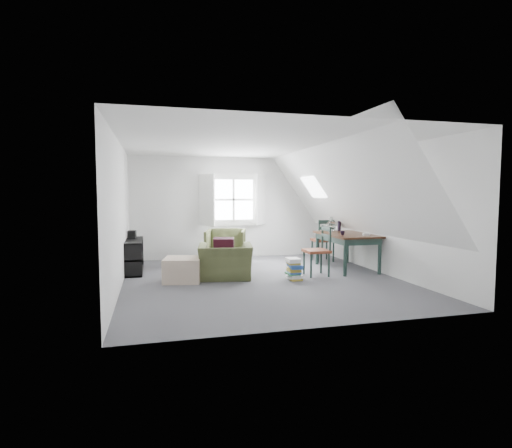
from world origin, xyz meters
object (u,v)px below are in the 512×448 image
object	(u,v)px
dining_chair_far	(323,239)
dining_chair_near	(318,250)
armchair_far	(226,264)
media_shelf	(132,258)
ottoman	(183,270)
dining_table	(347,238)
armchair_near	(226,278)
magazine_stack	(294,269)

from	to	relation	value
dining_chair_far	dining_chair_near	size ratio (longest dim) A/B	1.03
dining_chair_far	dining_chair_near	distance (m)	1.69
armchair_far	media_shelf	distance (m)	2.07
armchair_far	media_shelf	xyz separation A→B (m)	(-2.01, -0.39, 0.30)
ottoman	media_shelf	bearing A→B (deg)	129.79
dining_table	ottoman	bearing A→B (deg)	-179.17
armchair_far	dining_chair_near	size ratio (longest dim) A/B	0.92
armchair_near	dining_chair_far	size ratio (longest dim) A/B	1.00
armchair_far	dining_chair_far	size ratio (longest dim) A/B	0.89
dining_chair_near	armchair_near	bearing A→B (deg)	-79.82
ottoman	armchair_far	bearing A→B (deg)	54.77
dining_table	dining_chair_near	xyz separation A→B (m)	(-0.85, -0.47, -0.16)
armchair_far	dining_chair_near	bearing A→B (deg)	-31.21
dining_chair_near	media_shelf	bearing A→B (deg)	-93.40
dining_chair_near	magazine_stack	world-z (taller)	dining_chair_near
armchair_far	dining_chair_far	bearing A→B (deg)	12.11
dining_chair_near	dining_chair_far	bearing A→B (deg)	168.68
ottoman	dining_chair_far	bearing A→B (deg)	21.89
ottoman	magazine_stack	distance (m)	2.05
ottoman	magazine_stack	world-z (taller)	ottoman
armchair_near	ottoman	world-z (taller)	ottoman
dining_chair_far	dining_chair_near	xyz separation A→B (m)	(-0.78, -1.50, -0.02)
dining_table	media_shelf	bearing A→B (deg)	165.05
ottoman	dining_chair_near	size ratio (longest dim) A/B	0.67
dining_chair_far	media_shelf	bearing A→B (deg)	-13.40
dining_chair_far	dining_table	bearing A→B (deg)	77.29
dining_chair_near	magazine_stack	size ratio (longest dim) A/B	2.40
armchair_near	dining_chair_near	distance (m)	1.88
armchair_far	dining_chair_far	xyz separation A→B (m)	(2.32, -0.16, 0.52)
armchair_far	dining_chair_far	world-z (taller)	dining_chair_far
media_shelf	armchair_near	bearing A→B (deg)	-36.11
dining_chair_far	ottoman	bearing A→B (deg)	5.42
dining_table	magazine_stack	distance (m)	1.68
armchair_near	armchair_far	xyz separation A→B (m)	(0.27, 1.46, 0.00)
armchair_near	media_shelf	bearing A→B (deg)	-21.96
armchair_near	dining_chair_near	size ratio (longest dim) A/B	1.03
dining_chair_far	armchair_near	bearing A→B (deg)	10.34
media_shelf	dining_chair_near	bearing A→B (deg)	-24.13
armchair_near	dining_chair_near	xyz separation A→B (m)	(1.80, -0.19, 0.50)
media_shelf	ottoman	bearing A→B (deg)	-54.67
dining_chair_near	media_shelf	xyz separation A→B (m)	(-3.55, 1.27, -0.21)
armchair_far	magazine_stack	bearing A→B (deg)	-47.82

